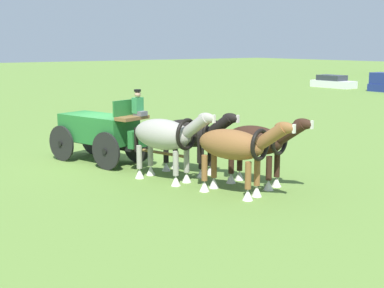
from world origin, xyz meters
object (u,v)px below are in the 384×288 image
(show_wagon, at_px, (101,130))
(draft_horse_rear_off, at_px, (166,136))
(parked_vehicle_a, at_px, (333,82))
(draft_horse_lead_off, at_px, (235,147))
(draft_horse_lead_near, at_px, (258,143))
(draft_horse_rear_near, at_px, (191,135))

(show_wagon, xyz_separation_m, draft_horse_rear_off, (3.72, 0.39, 0.24))
(show_wagon, distance_m, parked_vehicle_a, 38.80)
(draft_horse_lead_off, distance_m, parked_vehicle_a, 41.10)
(show_wagon, relative_size, draft_horse_lead_near, 2.05)
(draft_horse_rear_off, xyz_separation_m, draft_horse_lead_off, (2.51, 0.73, -0.04))
(draft_horse_rear_near, relative_size, draft_horse_lead_near, 1.07)
(draft_horse_lead_near, height_order, draft_horse_lead_off, draft_horse_lead_off)
(draft_horse_rear_off, height_order, parked_vehicle_a, draft_horse_rear_off)
(draft_horse_rear_near, xyz_separation_m, draft_horse_lead_off, (2.86, -0.52, 0.09))
(draft_horse_lead_near, bearing_deg, draft_horse_rear_off, -137.42)
(draft_horse_rear_near, relative_size, parked_vehicle_a, 0.69)
(draft_horse_rear_off, distance_m, draft_horse_lead_near, 2.92)
(draft_horse_rear_near, distance_m, parked_vehicle_a, 39.06)
(draft_horse_rear_off, distance_m, draft_horse_lead_off, 2.62)
(parked_vehicle_a, bearing_deg, draft_horse_lead_off, -54.34)
(draft_horse_rear_near, height_order, draft_horse_rear_off, draft_horse_rear_off)
(draft_horse_rear_near, distance_m, draft_horse_rear_off, 1.31)
(draft_horse_rear_off, xyz_separation_m, parked_vehicle_a, (-21.45, 34.11, -0.90))
(draft_horse_rear_off, bearing_deg, parked_vehicle_a, 122.16)
(draft_horse_lead_near, bearing_deg, draft_horse_lead_off, -73.78)
(show_wagon, bearing_deg, draft_horse_lead_off, 10.21)
(draft_horse_rear_near, bearing_deg, parked_vehicle_a, 122.70)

